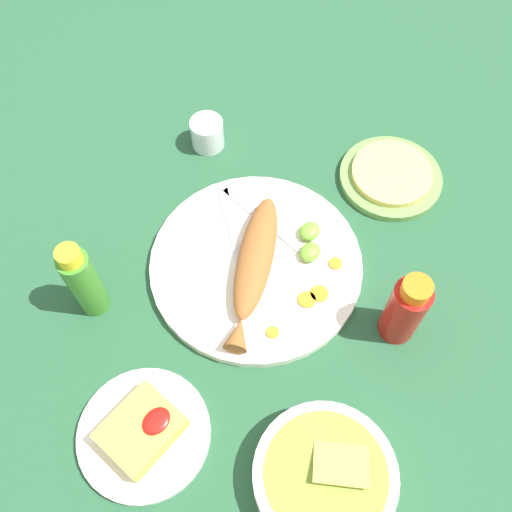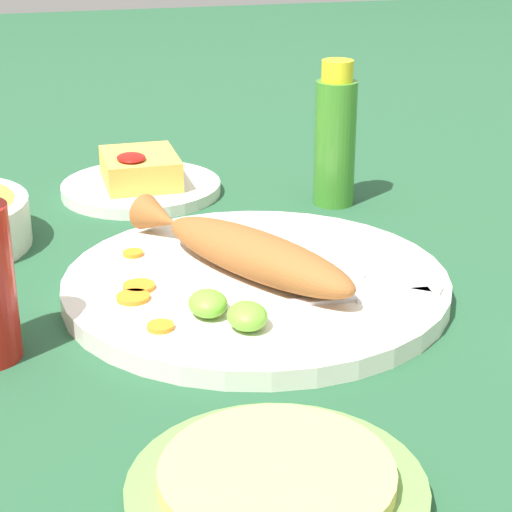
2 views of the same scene
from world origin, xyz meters
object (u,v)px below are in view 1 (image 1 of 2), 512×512
(fried_fish, at_px, (254,264))
(tortilla_plate, at_px, (390,178))
(main_plate, at_px, (256,264))
(fork_near, at_px, (230,221))
(hot_sauce_bottle_red, at_px, (405,310))
(hot_sauce_bottle_green, at_px, (83,281))
(side_plate_fries, at_px, (144,434))
(fork_far, at_px, (257,214))
(salt_cup, at_px, (207,135))
(guacamole_bowl, at_px, (324,476))

(fried_fish, bearing_deg, tortilla_plate, -40.32)
(main_plate, bearing_deg, fork_near, 70.26)
(hot_sauce_bottle_red, height_order, hot_sauce_bottle_green, hot_sauce_bottle_green)
(fork_near, height_order, side_plate_fries, fork_near)
(fork_near, distance_m, side_plate_fries, 0.38)
(fork_near, distance_m, fork_far, 0.05)
(main_plate, relative_size, tortilla_plate, 1.90)
(main_plate, bearing_deg, hot_sauce_bottle_red, -75.62)
(fried_fish, bearing_deg, hot_sauce_bottle_red, -101.63)
(main_plate, xyz_separation_m, tortilla_plate, (0.30, -0.07, -0.00))
(hot_sauce_bottle_green, bearing_deg, hot_sauce_bottle_red, -54.26)
(salt_cup, distance_m, side_plate_fries, 0.56)
(fork_near, distance_m, hot_sauce_bottle_red, 0.34)
(hot_sauce_bottle_red, relative_size, guacamole_bowl, 0.77)
(hot_sauce_bottle_red, bearing_deg, hot_sauce_bottle_green, 125.74)
(fried_fish, xyz_separation_m, fork_near, (0.05, 0.10, -0.02))
(guacamole_bowl, xyz_separation_m, tortilla_plate, (0.50, 0.23, -0.02))
(hot_sauce_bottle_green, xyz_separation_m, tortilla_plate, (0.53, -0.22, -0.07))
(fried_fish, distance_m, side_plate_fries, 0.31)
(main_plate, distance_m, fork_far, 0.10)
(fork_near, height_order, hot_sauce_bottle_red, hot_sauce_bottle_red)
(fried_fish, xyz_separation_m, tortilla_plate, (0.32, -0.06, -0.03))
(hot_sauce_bottle_green, bearing_deg, salt_cup, 14.14)
(fork_far, xyz_separation_m, guacamole_bowl, (-0.27, -0.36, 0.01))
(hot_sauce_bottle_red, distance_m, guacamole_bowl, 0.27)
(main_plate, distance_m, fork_near, 0.09)
(main_plate, relative_size, hot_sauce_bottle_green, 2.11)
(fork_near, xyz_separation_m, salt_cup, (0.11, 0.16, 0.01))
(hot_sauce_bottle_green, distance_m, tortilla_plate, 0.58)
(fork_near, distance_m, tortilla_plate, 0.31)
(hot_sauce_bottle_green, bearing_deg, guacamole_bowl, -86.57)
(fork_near, bearing_deg, guacamole_bowl, -173.81)
(hot_sauce_bottle_red, height_order, tortilla_plate, hot_sauce_bottle_red)
(fork_far, xyz_separation_m, salt_cup, (0.07, 0.19, 0.01))
(salt_cup, bearing_deg, fork_far, -111.28)
(main_plate, xyz_separation_m, side_plate_fries, (-0.32, -0.06, -0.00))
(main_plate, relative_size, guacamole_bowl, 1.81)
(fork_near, height_order, fork_far, same)
(fork_near, xyz_separation_m, fork_far, (0.04, -0.03, 0.00))
(hot_sauce_bottle_red, distance_m, side_plate_fries, 0.43)
(fork_far, height_order, salt_cup, salt_cup)
(fork_near, xyz_separation_m, side_plate_fries, (-0.35, -0.15, -0.01))
(main_plate, bearing_deg, fork_far, 40.02)
(hot_sauce_bottle_red, relative_size, hot_sauce_bottle_green, 0.90)
(fried_fish, xyz_separation_m, hot_sauce_bottle_green, (-0.21, 0.16, 0.04))
(fork_near, bearing_deg, main_plate, -162.63)
(fork_far, relative_size, salt_cup, 2.95)
(side_plate_fries, bearing_deg, tortilla_plate, -0.73)
(guacamole_bowl, bearing_deg, fork_far, 52.81)
(fork_far, xyz_separation_m, hot_sauce_bottle_red, (-0.01, -0.30, 0.05))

